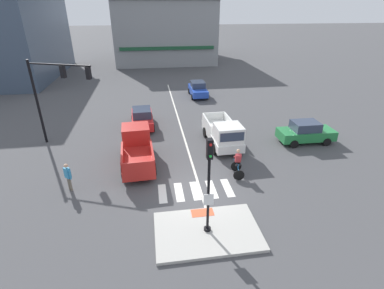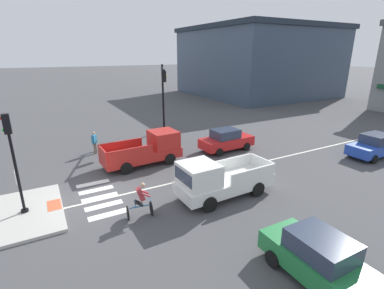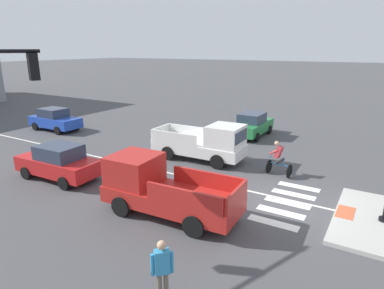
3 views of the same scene
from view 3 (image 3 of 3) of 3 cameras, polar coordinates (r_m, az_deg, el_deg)
ground_plane at (r=13.95m, az=16.05°, el=-9.59°), size 300.00×300.00×0.00m
traffic_island at (r=13.61m, az=29.98°, el=-11.57°), size 4.75×3.13×0.15m
tactile_pad_front at (r=13.60m, az=24.86°, el=-10.50°), size 1.10×0.60×0.01m
crosswalk_stripe_a at (r=12.35m, az=13.75°, el=-12.92°), size 0.44×1.80×0.01m
crosswalk_stripe_b at (r=13.14m, az=14.99°, el=-11.15°), size 0.44×1.80×0.01m
crosswalk_stripe_c at (r=13.95m, az=16.08°, el=-9.58°), size 0.44×1.80×0.01m
crosswalk_stripe_d at (r=14.76m, az=17.04°, el=-8.17°), size 0.44×1.80×0.01m
crosswalk_stripe_e at (r=15.59m, az=17.89°, el=-6.91°), size 0.44×1.80×0.01m
lane_centre_line at (r=18.97m, az=-14.17°, el=-2.47°), size 0.14×28.00×0.01m
car_green_cross_right at (r=23.44m, az=10.30°, el=3.37°), size 4.12×1.87×1.64m
car_red_westbound_far at (r=16.71m, az=-21.94°, el=-2.81°), size 1.96×4.16×1.64m
car_blue_eastbound_distant at (r=26.81m, az=-22.51°, el=4.00°), size 1.86×4.11×1.64m
pickup_truck_white_eastbound_mid at (r=17.95m, az=2.47°, el=0.22°), size 2.16×5.15×2.08m
pickup_truck_red_westbound_near at (r=12.36m, az=-5.50°, el=-7.44°), size 2.25×5.19×2.08m
cyclist at (r=16.43m, az=14.63°, el=-2.23°), size 0.80×1.17×1.68m
pedestrian_at_curb_left at (r=8.34m, az=-5.14°, el=-20.17°), size 0.41×0.42×1.67m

